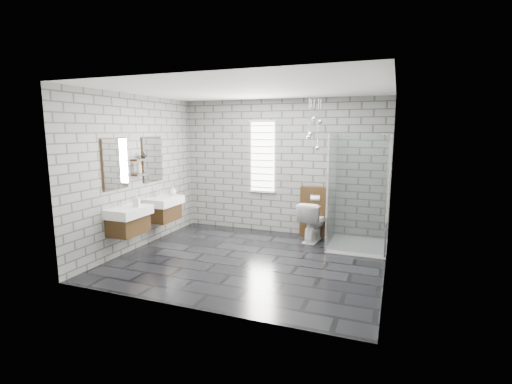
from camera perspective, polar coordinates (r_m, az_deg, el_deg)
The scene contains 20 objects.
floor at distance 6.16m, azimuth -1.18°, elevation -10.44°, with size 4.20×3.60×0.02m, color black.
ceiling at distance 5.82m, azimuth -1.27°, elevation 15.62°, with size 4.20×3.60×0.02m, color white.
wall_back at distance 7.53m, azimuth 3.95°, elevation 3.85°, with size 4.20×0.02×2.70m, color gray.
wall_front at distance 4.23m, azimuth -10.43°, elevation -0.72°, with size 4.20×0.02×2.70m, color gray.
wall_left at distance 6.90m, azimuth -17.71°, elevation 2.90°, with size 0.02×3.60×2.70m, color gray.
wall_right at distance 5.42m, azimuth 19.96°, elevation 1.09°, with size 0.02×3.60×2.70m, color gray.
vanity_left at distance 6.42m, azimuth -19.26°, elevation -3.02°, with size 0.47×0.70×1.57m.
vanity_right at distance 7.18m, azimuth -14.23°, elevation -1.48°, with size 0.47×0.70×1.57m.
shelf_lower at distance 6.82m, azimuth -17.43°, elevation 2.58°, with size 0.14×0.30×0.03m, color #422B14.
shelf_upper at distance 6.79m, azimuth -17.54°, elevation 4.76°, with size 0.14×0.30×0.03m, color #422B14.
window at distance 7.61m, azimuth 1.01°, elevation 5.44°, with size 0.56×0.05×1.48m.
cistern_panel at distance 7.38m, azimuth 9.20°, elevation -3.06°, with size 0.60×0.20×1.00m, color #422B14.
flush_plate at distance 7.22m, azimuth 9.09°, elevation -0.91°, with size 0.18×0.01×0.12m, color silver.
shower_enclosure at distance 6.77m, azimuth 14.57°, elevation -4.36°, with size 1.00×1.00×2.03m.
pendant_cluster at distance 6.88m, azimuth 8.93°, elevation 9.21°, with size 0.28×0.21×0.97m.
toilet at distance 7.17m, azimuth 8.76°, elevation -4.43°, with size 0.42×0.74×0.75m, color white.
soap_bottle_a at distance 6.37m, azimuth -17.91°, elevation -1.18°, with size 0.10×0.10×0.22m, color #B2B2B2.
soap_bottle_b at distance 7.31m, azimuth -12.68°, elevation 0.17°, with size 0.13×0.13×0.17m, color #B2B2B2.
soap_bottle_c at distance 6.77m, azimuth -17.57°, elevation 3.63°, with size 0.09×0.09×0.23m, color #B2B2B2.
vase at distance 6.87m, azimuth -16.90°, elevation 5.42°, with size 0.10×0.10×0.11m, color #B2B2B2.
Camera 1 is at (2.17, -5.37, 2.09)m, focal length 26.00 mm.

